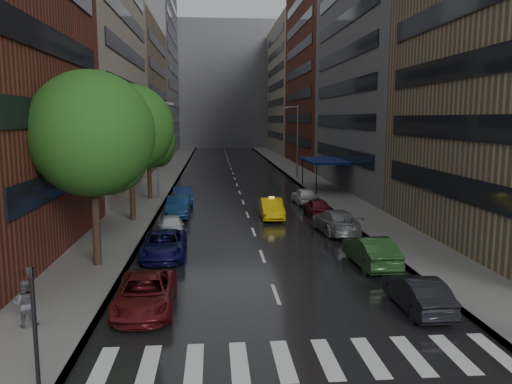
# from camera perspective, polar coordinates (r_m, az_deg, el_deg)

# --- Properties ---
(ground) EXTENTS (220.00, 220.00, 0.00)m
(ground) POSITION_cam_1_polar(r_m,az_deg,el_deg) (18.48, 3.86, -15.81)
(ground) COLOR gray
(ground) RESTS_ON ground
(road) EXTENTS (14.00, 140.00, 0.01)m
(road) POSITION_cam_1_polar(r_m,az_deg,el_deg) (67.13, -2.60, 1.96)
(road) COLOR black
(road) RESTS_ON ground
(sidewalk_left) EXTENTS (4.00, 140.00, 0.15)m
(sidewalk_left) POSITION_cam_1_polar(r_m,az_deg,el_deg) (67.37, -10.28, 1.91)
(sidewalk_left) COLOR gray
(sidewalk_left) RESTS_ON ground
(sidewalk_right) EXTENTS (4.00, 140.00, 0.15)m
(sidewalk_right) POSITION_cam_1_polar(r_m,az_deg,el_deg) (68.07, 5.00, 2.08)
(sidewalk_right) COLOR gray
(sidewalk_right) RESTS_ON ground
(crosswalk) EXTENTS (13.15, 2.80, 0.01)m
(crosswalk) POSITION_cam_1_polar(r_m,az_deg,el_deg) (16.73, 5.67, -18.52)
(crosswalk) COLOR silver
(crosswalk) RESTS_ON ground
(buildings_left) EXTENTS (8.00, 108.00, 38.00)m
(buildings_left) POSITION_cam_1_polar(r_m,az_deg,el_deg) (76.90, -14.57, 14.46)
(buildings_left) COLOR maroon
(buildings_left) RESTS_ON ground
(buildings_right) EXTENTS (8.05, 109.10, 36.00)m
(buildings_right) POSITION_cam_1_polar(r_m,az_deg,el_deg) (75.80, 8.86, 13.99)
(buildings_right) COLOR #937A5B
(buildings_right) RESTS_ON ground
(building_far) EXTENTS (40.00, 14.00, 32.00)m
(building_far) POSITION_cam_1_polar(r_m,az_deg,el_deg) (134.93, -3.83, 12.01)
(building_far) COLOR slate
(building_far) RESTS_ON ground
(tree_near) EXTENTS (6.24, 6.24, 9.94)m
(tree_near) POSITION_cam_1_polar(r_m,az_deg,el_deg) (26.04, -18.26, 6.31)
(tree_near) COLOR #382619
(tree_near) RESTS_ON ground
(tree_mid) EXTENTS (6.30, 6.30, 10.04)m
(tree_mid) POSITION_cam_1_polar(r_m,az_deg,el_deg) (37.27, -14.21, 7.11)
(tree_mid) COLOR #382619
(tree_mid) RESTS_ON ground
(tree_far) EXTENTS (5.01, 5.01, 7.99)m
(tree_far) POSITION_cam_1_polar(r_m,az_deg,el_deg) (47.20, -12.20, 5.68)
(tree_far) COLOR #382619
(tree_far) RESTS_ON ground
(taxi) EXTENTS (1.65, 4.63, 1.52)m
(taxi) POSITION_cam_1_polar(r_m,az_deg,el_deg) (38.07, 1.77, -1.89)
(taxi) COLOR #DBB60B
(taxi) RESTS_ON ground
(parked_cars_left) EXTENTS (2.46, 29.79, 1.60)m
(parked_cars_left) POSITION_cam_1_polar(r_m,az_deg,el_deg) (31.84, -9.78, -4.11)
(parked_cars_left) COLOR #571114
(parked_cars_left) RESTS_ON ground
(parked_cars_right) EXTENTS (2.65, 29.43, 1.59)m
(parked_cars_right) POSITION_cam_1_polar(r_m,az_deg,el_deg) (32.97, 9.34, -3.63)
(parked_cars_right) COLOR black
(parked_cars_right) RESTS_ON ground
(ped_black_umbrella) EXTENTS (0.96, 0.98, 2.09)m
(ped_black_umbrella) POSITION_cam_1_polar(r_m,az_deg,el_deg) (19.96, -24.93, -10.48)
(ped_black_umbrella) COLOR #545258
(ped_black_umbrella) RESTS_ON sidewalk_left
(traffic_light) EXTENTS (0.18, 0.15, 3.45)m
(traffic_light) POSITION_cam_1_polar(r_m,az_deg,el_deg) (15.38, -24.04, -12.71)
(traffic_light) COLOR black
(traffic_light) RESTS_ON sidewalk_left
(street_lamp_left) EXTENTS (1.74, 0.22, 9.00)m
(street_lamp_left) POSITION_cam_1_polar(r_m,az_deg,el_deg) (47.00, -11.13, 5.00)
(street_lamp_left) COLOR gray
(street_lamp_left) RESTS_ON sidewalk_left
(street_lamp_right) EXTENTS (1.74, 0.22, 9.00)m
(street_lamp_right) POSITION_cam_1_polar(r_m,az_deg,el_deg) (62.56, 4.68, 5.95)
(street_lamp_right) COLOR gray
(street_lamp_right) RESTS_ON sidewalk_right
(awning) EXTENTS (4.00, 8.00, 3.12)m
(awning) POSITION_cam_1_polar(r_m,az_deg,el_deg) (53.12, 7.78, 3.56)
(awning) COLOR navy
(awning) RESTS_ON sidewalk_right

